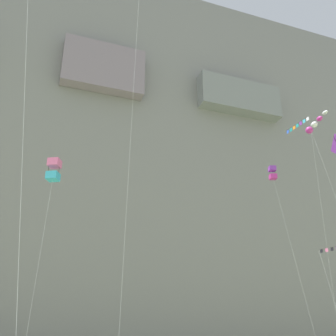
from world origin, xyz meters
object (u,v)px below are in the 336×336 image
Objects in this scene: kite_box_upper_left at (273,173)px; kite_windsock_mid_left at (314,125)px; kite_banner_near_cliff at (300,135)px; kite_banner_mid_right at (333,259)px; kite_box_upper_mid at (54,170)px.

kite_windsock_mid_left is at bearing -78.98° from kite_box_upper_left.
kite_banner_near_cliff is 6.35m from kite_windsock_mid_left.
kite_windsock_mid_left is 15.54m from kite_banner_mid_right.
kite_box_upper_mid reaches higher than kite_banner_mid_right.
kite_box_upper_mid is 1.37× the size of kite_banner_mid_right.
kite_box_upper_mid is 0.76× the size of kite_box_upper_left.
kite_windsock_mid_left reaches higher than kite_banner_mid_right.
kite_windsock_mid_left is 1.13× the size of kite_box_upper_left.
kite_banner_near_cliff is 33.74m from kite_box_upper_mid.
kite_windsock_mid_left is (-2.42, -5.56, -1.89)m from kite_banner_near_cliff.
kite_box_upper_left reaches higher than kite_banner_mid_right.
kite_box_upper_left is at bearing 101.02° from kite_windsock_mid_left.
kite_banner_near_cliff is 1.12× the size of kite_windsock_mid_left.
kite_banner_mid_right is at bearing -90.89° from kite_banner_near_cliff.
kite_windsock_mid_left is 8.15m from kite_box_upper_left.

